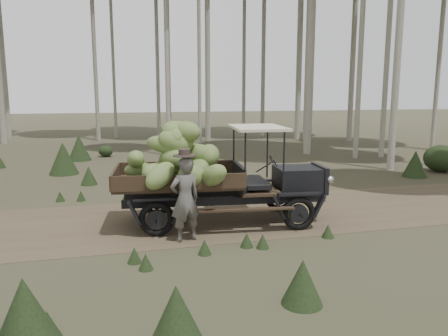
{
  "coord_description": "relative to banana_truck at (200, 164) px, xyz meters",
  "views": [
    {
      "loc": [
        -0.43,
        -10.36,
        3.11
      ],
      "look_at": [
        2.12,
        -0.5,
        1.34
      ],
      "focal_mm": 35.0,
      "sensor_mm": 36.0,
      "label": 1
    }
  ],
  "objects": [
    {
      "name": "undergrowth",
      "position": [
        -3.38,
        -0.09,
        -0.92
      ],
      "size": [
        24.28,
        23.97,
        1.36
      ],
      "color": "#233319",
      "rests_on": "ground"
    },
    {
      "name": "ground",
      "position": [
        -1.53,
        0.52,
        -1.46
      ],
      "size": [
        120.0,
        120.0,
        0.0
      ],
      "primitive_type": "plane",
      "color": "#473D2B",
      "rests_on": "ground"
    },
    {
      "name": "farmer",
      "position": [
        -0.53,
        -1.05,
        -0.53
      ],
      "size": [
        0.75,
        0.6,
        1.96
      ],
      "rotation": [
        0.0,
        0.0,
        3.42
      ],
      "color": "#514E4A",
      "rests_on": "ground"
    },
    {
      "name": "dirt_track",
      "position": [
        -1.53,
        0.52,
        -1.46
      ],
      "size": [
        70.0,
        4.0,
        0.01
      ],
      "primitive_type": "cube",
      "color": "brown",
      "rests_on": "ground"
    },
    {
      "name": "banana_truck",
      "position": [
        0.0,
        0.0,
        0.0
      ],
      "size": [
        5.23,
        2.64,
        2.48
      ],
      "rotation": [
        0.0,
        0.0,
        -0.11
      ],
      "color": "black",
      "rests_on": "ground"
    }
  ]
}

